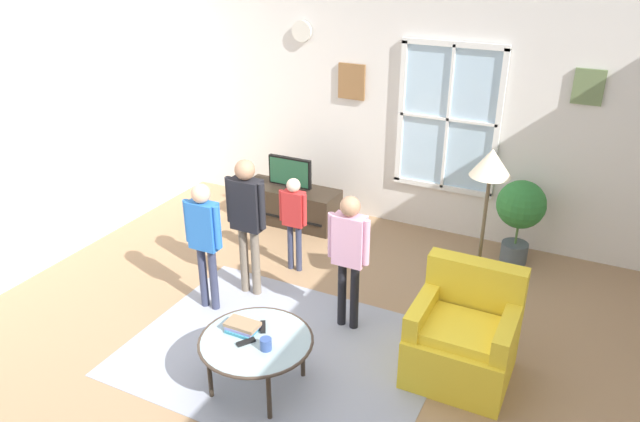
% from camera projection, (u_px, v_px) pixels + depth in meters
% --- Properties ---
extents(ground_plane, '(6.58, 6.49, 0.02)m').
position_uv_depth(ground_plane, '(286.00, 371.00, 4.82)').
color(ground_plane, '#9E7A56').
extents(back_wall, '(5.98, 0.17, 2.92)m').
position_uv_depth(back_wall, '(418.00, 102.00, 6.64)').
color(back_wall, silver).
rests_on(back_wall, ground_plane).
extents(area_rug, '(2.48, 1.90, 0.01)m').
position_uv_depth(area_rug, '(282.00, 351.00, 5.03)').
color(area_rug, '#999EAD').
rests_on(area_rug, ground_plane).
extents(tv_stand, '(1.15, 0.45, 0.44)m').
position_uv_depth(tv_stand, '(291.00, 205.00, 7.17)').
color(tv_stand, '#2D2319').
rests_on(tv_stand, ground_plane).
extents(television, '(0.53, 0.08, 0.38)m').
position_uv_depth(television, '(290.00, 172.00, 6.99)').
color(television, '#4C4C4C').
rests_on(television, tv_stand).
extents(armchair, '(0.76, 0.74, 0.87)m').
position_uv_depth(armchair, '(463.00, 338.00, 4.66)').
color(armchair, yellow).
rests_on(armchair, ground_plane).
extents(coffee_table, '(0.86, 0.86, 0.44)m').
position_uv_depth(coffee_table, '(256.00, 342.00, 4.48)').
color(coffee_table, '#99B2B7').
rests_on(coffee_table, ground_plane).
extents(book_stack, '(0.25, 0.18, 0.07)m').
position_uv_depth(book_stack, '(243.00, 327.00, 4.55)').
color(book_stack, teal).
rests_on(book_stack, coffee_table).
extents(cup, '(0.09, 0.09, 0.09)m').
position_uv_depth(cup, '(266.00, 344.00, 4.35)').
color(cup, '#334C8C').
rests_on(cup, coffee_table).
extents(remote_near_books, '(0.11, 0.14, 0.02)m').
position_uv_depth(remote_near_books, '(263.00, 327.00, 4.60)').
color(remote_near_books, black).
rests_on(remote_near_books, coffee_table).
extents(remote_near_cup, '(0.11, 0.14, 0.02)m').
position_uv_depth(remote_near_cup, '(246.00, 342.00, 4.43)').
color(remote_near_cup, black).
rests_on(remote_near_cup, coffee_table).
extents(person_pink_shirt, '(0.37, 0.17, 1.24)m').
position_uv_depth(person_pink_shirt, '(349.00, 248.00, 5.03)').
color(person_pink_shirt, black).
rests_on(person_pink_shirt, ground_plane).
extents(person_red_shirt, '(0.30, 0.14, 1.00)m').
position_uv_depth(person_red_shirt, '(294.00, 214.00, 5.98)').
color(person_red_shirt, '#333851').
rests_on(person_red_shirt, ground_plane).
extents(person_blue_shirt, '(0.37, 0.17, 1.23)m').
position_uv_depth(person_blue_shirt, '(204.00, 233.00, 5.30)').
color(person_blue_shirt, '#333851').
rests_on(person_blue_shirt, ground_plane).
extents(person_black_shirt, '(0.41, 0.19, 1.35)m').
position_uv_depth(person_black_shirt, '(247.00, 212.00, 5.50)').
color(person_black_shirt, '#726656').
rests_on(person_black_shirt, ground_plane).
extents(potted_plant_by_window, '(0.49, 0.49, 0.91)m').
position_uv_depth(potted_plant_by_window, '(520.00, 210.00, 6.14)').
color(potted_plant_by_window, '#4C565B').
rests_on(potted_plant_by_window, ground_plane).
extents(floor_lamp, '(0.32, 0.32, 1.68)m').
position_uv_depth(floor_lamp, '(489.00, 183.00, 4.67)').
color(floor_lamp, black).
rests_on(floor_lamp, ground_plane).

